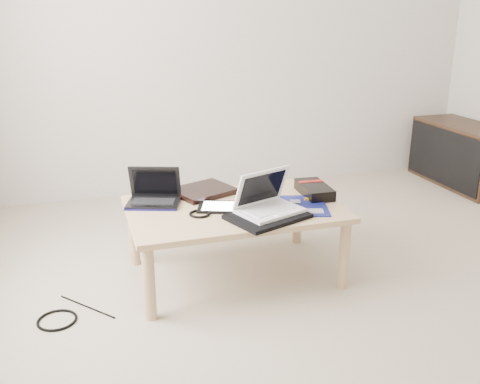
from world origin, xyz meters
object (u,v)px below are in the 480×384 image
object	(u,v)px
coffee_table	(234,215)
media_cabinet	(463,155)
white_laptop	(267,203)
gpu_box	(314,190)
netbook	(154,196)

from	to	relation	value
coffee_table	media_cabinet	distance (m)	2.46
coffee_table	white_laptop	xyz separation A→B (m)	(0.12, -0.16, 0.11)
media_cabinet	coffee_table	bearing A→B (deg)	-156.63
white_laptop	gpu_box	distance (m)	0.41
media_cabinet	gpu_box	world-z (taller)	media_cabinet
coffee_table	gpu_box	distance (m)	0.49
media_cabinet	gpu_box	size ratio (longest dim) A/B	3.14
coffee_table	white_laptop	world-z (taller)	white_laptop
gpu_box	netbook	bearing A→B (deg)	171.24
coffee_table	media_cabinet	bearing A→B (deg)	23.37
white_laptop	gpu_box	xyz separation A→B (m)	(0.36, 0.21, -0.03)
media_cabinet	gpu_box	xyz separation A→B (m)	(-1.78, -0.93, 0.18)
netbook	white_laptop	xyz separation A→B (m)	(0.52, -0.34, 0.02)
netbook	white_laptop	world-z (taller)	white_laptop
coffee_table	gpu_box	size ratio (longest dim) A/B	3.83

